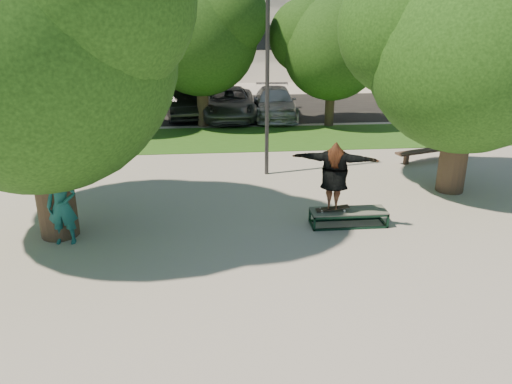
{
  "coord_description": "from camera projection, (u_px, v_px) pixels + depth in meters",
  "views": [
    {
      "loc": [
        -0.71,
        -9.75,
        4.89
      ],
      "look_at": [
        0.26,
        0.6,
        1.04
      ],
      "focal_mm": 35.0,
      "sensor_mm": 36.0,
      "label": 1
    }
  ],
  "objects": [
    {
      "name": "bg_tree_right",
      "position": [
        331.0,
        43.0,
        20.84
      ],
      "size": [
        5.04,
        4.31,
        5.43
      ],
      "color": "#38281E",
      "rests_on": "ground"
    },
    {
      "name": "car_silver_b",
      "position": [
        275.0,
        103.0,
        23.44
      ],
      "size": [
        2.2,
        4.84,
        1.37
      ],
      "primitive_type": "imported",
      "rotation": [
        0.0,
        0.0,
        -0.06
      ],
      "color": "#B3B3B8",
      "rests_on": "asphalt_strip"
    },
    {
      "name": "ground",
      "position": [
        247.0,
        247.0,
        10.86
      ],
      "size": [
        120.0,
        120.0,
        0.0
      ],
      "primitive_type": "plane",
      "color": "gray",
      "rests_on": "ground"
    },
    {
      "name": "car_silver_a",
      "position": [
        80.0,
        93.0,
        25.36
      ],
      "size": [
        1.95,
        4.75,
        1.61
      ],
      "primitive_type": "imported",
      "rotation": [
        0.0,
        0.0,
        -0.01
      ],
      "color": "silver",
      "rests_on": "asphalt_strip"
    },
    {
      "name": "tree_left",
      "position": [
        28.0,
        32.0,
        9.97
      ],
      "size": [
        6.96,
        5.95,
        7.12
      ],
      "color": "#38281E",
      "rests_on": "ground"
    },
    {
      "name": "bg_tree_mid",
      "position": [
        198.0,
        30.0,
        20.65
      ],
      "size": [
        5.76,
        4.92,
        6.24
      ],
      "color": "#38281E",
      "rests_on": "ground"
    },
    {
      "name": "asphalt_strip",
      "position": [
        223.0,
        108.0,
        25.8
      ],
      "size": [
        40.0,
        8.0,
        0.01
      ],
      "primitive_type": "cube",
      "color": "black",
      "rests_on": "ground"
    },
    {
      "name": "skater_rig",
      "position": [
        334.0,
        176.0,
        11.49
      ],
      "size": [
        2.03,
        1.15,
        1.68
      ],
      "rotation": [
        0.0,
        0.0,
        2.81
      ],
      "color": "white",
      "rests_on": "grind_box"
    },
    {
      "name": "grind_box",
      "position": [
        348.0,
        217.0,
        11.89
      ],
      "size": [
        1.8,
        0.6,
        0.38
      ],
      "color": "black",
      "rests_on": "ground"
    },
    {
      "name": "car_dark",
      "position": [
        183.0,
        99.0,
        23.67
      ],
      "size": [
        2.51,
        5.15,
        1.63
      ],
      "primitive_type": "imported",
      "rotation": [
        0.0,
        0.0,
        0.16
      ],
      "color": "black",
      "rests_on": "asphalt_strip"
    },
    {
      "name": "bench",
      "position": [
        430.0,
        151.0,
        16.84
      ],
      "size": [
        2.62,
        1.15,
        0.41
      ],
      "rotation": [
        0.0,
        0.0,
        0.31
      ],
      "color": "#433228",
      "rests_on": "ground"
    },
    {
      "name": "bystander",
      "position": [
        62.0,
        206.0,
        10.75
      ],
      "size": [
        0.65,
        0.43,
        1.75
      ],
      "primitive_type": "imported",
      "rotation": [
        0.0,
        0.0,
        -0.02
      ],
      "color": "#175856",
      "rests_on": "ground"
    },
    {
      "name": "bg_tree_left",
      "position": [
        56.0,
        39.0,
        19.33
      ],
      "size": [
        5.28,
        4.51,
        5.77
      ],
      "color": "#38281E",
      "rests_on": "ground"
    },
    {
      "name": "side_building",
      "position": [
        503.0,
        23.0,
        31.59
      ],
      "size": [
        15.0,
        10.0,
        8.0
      ],
      "primitive_type": "cube",
      "color": "beige",
      "rests_on": "ground"
    },
    {
      "name": "lamppost",
      "position": [
        267.0,
        71.0,
        14.52
      ],
      "size": [
        0.25,
        0.15,
        6.11
      ],
      "color": "#2D2D30",
      "rests_on": "ground"
    },
    {
      "name": "tree_right",
      "position": [
        466.0,
        40.0,
        12.84
      ],
      "size": [
        6.24,
        5.33,
        6.51
      ],
      "color": "#38281E",
      "rests_on": "ground"
    },
    {
      "name": "grass_strip",
      "position": [
        254.0,
        138.0,
        19.82
      ],
      "size": [
        30.0,
        4.0,
        0.02
      ],
      "primitive_type": "cube",
      "color": "#244F16",
      "rests_on": "ground"
    },
    {
      "name": "car_grey",
      "position": [
        229.0,
        103.0,
        23.26
      ],
      "size": [
        2.47,
        5.13,
        1.41
      ],
      "primitive_type": "imported",
      "rotation": [
        0.0,
        0.0,
        -0.03
      ],
      "color": "slate",
      "rests_on": "asphalt_strip"
    }
  ]
}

